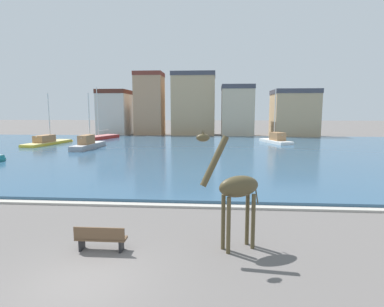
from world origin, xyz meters
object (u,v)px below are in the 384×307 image
(giraffe_statue, at_px, (236,189))
(sailboat_red, at_px, (98,138))
(sailboat_white, at_px, (274,141))
(sailboat_yellow, at_px, (50,142))
(park_bench, at_px, (101,238))
(sailboat_grey, at_px, (90,145))

(giraffe_statue, relative_size, sailboat_red, 0.49)
(giraffe_statue, relative_size, sailboat_white, 0.54)
(sailboat_yellow, height_order, sailboat_red, sailboat_red)
(giraffe_statue, xyz_separation_m, sailboat_red, (-19.83, 38.57, -1.78))
(giraffe_statue, bearing_deg, park_bench, -173.76)
(giraffe_statue, relative_size, sailboat_yellow, 0.44)
(sailboat_white, bearing_deg, sailboat_yellow, -172.38)
(sailboat_yellow, relative_size, park_bench, 5.50)
(sailboat_white, height_order, sailboat_grey, sailboat_white)
(sailboat_yellow, relative_size, sailboat_white, 1.23)
(giraffe_statue, xyz_separation_m, sailboat_yellow, (-23.78, 31.11, -1.70))
(sailboat_red, distance_m, park_bench, 41.90)
(giraffe_statue, distance_m, sailboat_yellow, 39.19)
(sailboat_grey, bearing_deg, sailboat_white, 19.16)
(sailboat_red, height_order, sailboat_grey, sailboat_red)
(sailboat_red, height_order, park_bench, sailboat_red)
(sailboat_red, relative_size, sailboat_white, 1.10)
(giraffe_statue, distance_m, park_bench, 5.05)
(sailboat_yellow, bearing_deg, sailboat_grey, -29.12)
(sailboat_red, xyz_separation_m, sailboat_grey, (3.52, -11.62, 0.21))
(sailboat_yellow, bearing_deg, giraffe_statue, -52.61)
(park_bench, bearing_deg, giraffe_statue, 6.24)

